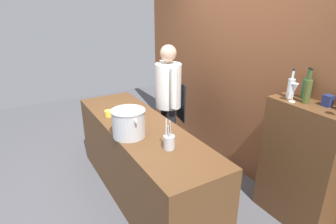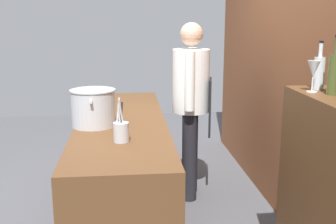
{
  "view_description": "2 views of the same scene",
  "coord_description": "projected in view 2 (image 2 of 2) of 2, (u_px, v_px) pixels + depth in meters",
  "views": [
    {
      "loc": [
        2.59,
        -1.18,
        2.19
      ],
      "look_at": [
        0.11,
        0.28,
        1.04
      ],
      "focal_mm": 30.49,
      "sensor_mm": 36.0,
      "label": 1
    },
    {
      "loc": [
        3.24,
        0.05,
        1.71
      ],
      "look_at": [
        0.06,
        0.37,
        0.97
      ],
      "focal_mm": 44.17,
      "sensor_mm": 36.0,
      "label": 2
    }
  ],
  "objects": [
    {
      "name": "butter_jar",
      "position": [
        98.0,
        105.0,
        3.71
      ],
      "size": [
        0.09,
        0.09,
        0.07
      ],
      "primitive_type": "cylinder",
      "color": "yellow",
      "rests_on": "prep_counter"
    },
    {
      "name": "wine_bottle_clear",
      "position": [
        319.0,
        72.0,
        2.43
      ],
      "size": [
        0.06,
        0.06,
        0.29
      ],
      "color": "silver",
      "rests_on": "bar_cabinet"
    },
    {
      "name": "prep_counter",
      "position": [
        123.0,
        173.0,
        3.42
      ],
      "size": [
        2.38,
        0.7,
        0.9
      ],
      "primitive_type": "cube",
      "color": "brown",
      "rests_on": "ground_plane"
    },
    {
      "name": "wine_bottle_olive",
      "position": [
        334.0,
        73.0,
        2.25
      ],
      "size": [
        0.06,
        0.06,
        0.33
      ],
      "color": "#475123",
      "rests_on": "bar_cabinet"
    },
    {
      "name": "ground_plane",
      "position": [
        124.0,
        222.0,
        3.52
      ],
      "size": [
        8.0,
        8.0,
        0.0
      ],
      "primitive_type": "plane",
      "color": "#4C4C51"
    },
    {
      "name": "chef",
      "position": [
        191.0,
        98.0,
        3.84
      ],
      "size": [
        0.52,
        0.39,
        1.66
      ],
      "rotation": [
        0.0,
        0.0,
        2.94
      ],
      "color": "black",
      "rests_on": "ground_plane"
    },
    {
      "name": "utensil_crock",
      "position": [
        121.0,
        131.0,
        2.72
      ],
      "size": [
        0.1,
        0.1,
        0.29
      ],
      "color": "#B7BABF",
      "rests_on": "prep_counter"
    },
    {
      "name": "bar_cabinet",
      "position": [
        329.0,
        207.0,
        2.37
      ],
      "size": [
        0.76,
        0.32,
        1.29
      ],
      "primitive_type": "cube",
      "color": "brown",
      "rests_on": "ground_plane"
    },
    {
      "name": "brick_back_panel",
      "position": [
        295.0,
        43.0,
        3.32
      ],
      "size": [
        4.4,
        0.1,
        3.0
      ],
      "primitive_type": "cube",
      "color": "brown",
      "rests_on": "ground_plane"
    },
    {
      "name": "stockpot_large",
      "position": [
        93.0,
        108.0,
        3.11
      ],
      "size": [
        0.4,
        0.34,
        0.28
      ],
      "color": "#B7BABF",
      "rests_on": "prep_counter"
    },
    {
      "name": "wine_glass_short",
      "position": [
        313.0,
        70.0,
        2.33
      ],
      "size": [
        0.07,
        0.07,
        0.18
      ],
      "color": "silver",
      "rests_on": "bar_cabinet"
    }
  ]
}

